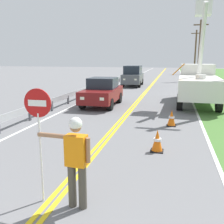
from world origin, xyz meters
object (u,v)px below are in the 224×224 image
stop_sign_paddle (39,120)px  traffic_cone_lead (157,141)px  utility_bucket_truck (198,81)px  oncoming_suv_second (133,76)px  oncoming_sedan_nearest (102,92)px  utility_pole_mid (199,49)px  flagger_worker (76,157)px  traffic_cone_mid (172,118)px  utility_pole_far (195,51)px

stop_sign_paddle → traffic_cone_lead: 4.28m
utility_bucket_truck → oncoming_suv_second: 11.23m
stop_sign_paddle → oncoming_suv_second: bearing=94.2°
oncoming_sedan_nearest → utility_pole_mid: utility_pole_mid is taller
flagger_worker → utility_pole_mid: size_ratio=0.24×
stop_sign_paddle → traffic_cone_mid: stop_sign_paddle is taller
flagger_worker → utility_pole_far: (5.37, 46.19, 3.04)m
flagger_worker → traffic_cone_lead: (1.33, 3.51, -0.71)m
utility_pole_far → oncoming_sedan_nearest: bearing=-102.5°
oncoming_sedan_nearest → oncoming_suv_second: bearing=89.7°
utility_pole_far → traffic_cone_mid: size_ratio=11.16×
traffic_cone_lead → oncoming_suv_second: bearing=101.1°
traffic_cone_lead → utility_bucket_truck: bearing=78.5°
utility_bucket_truck → traffic_cone_lead: utility_bucket_truck is taller
oncoming_suv_second → utility_pole_far: bearing=71.7°
flagger_worker → utility_pole_far: utility_pole_far is taller
utility_bucket_truck → utility_pole_far: size_ratio=0.88×
stop_sign_paddle → utility_pole_far: utility_pole_far is taller
utility_pole_mid → traffic_cone_mid: utility_pole_mid is taller
flagger_worker → stop_sign_paddle: bearing=176.3°
oncoming_suv_second → flagger_worker: bearing=-83.9°
stop_sign_paddle → utility_bucket_truck: utility_bucket_truck is taller
oncoming_sedan_nearest → utility_pole_far: size_ratio=0.53×
stop_sign_paddle → oncoming_suv_second: 22.64m
stop_sign_paddle → oncoming_suv_second: stop_sign_paddle is taller
utility_bucket_truck → oncoming_sedan_nearest: utility_bucket_truck is taller
traffic_cone_lead → traffic_cone_mid: (0.40, 3.30, 0.00)m
stop_sign_paddle → traffic_cone_lead: (2.10, 3.47, -1.37)m
utility_pole_far → traffic_cone_lead: (-4.04, -42.67, -3.75)m
utility_pole_mid → oncoming_suv_second: bearing=-130.0°
utility_pole_far → traffic_cone_mid: (-3.63, -39.38, -3.75)m
utility_bucket_truck → utility_pole_mid: bearing=85.3°
oncoming_suv_second → traffic_cone_lead: bearing=-78.9°
flagger_worker → stop_sign_paddle: 1.02m
flagger_worker → oncoming_suv_second: (-2.43, 22.62, 0.01)m
stop_sign_paddle → utility_bucket_truck: (4.02, 12.89, -0.27)m
flagger_worker → oncoming_sedan_nearest: (-2.49, 10.83, -0.21)m
flagger_worker → oncoming_sedan_nearest: 11.11m
utility_pole_far → traffic_cone_mid: utility_pole_far is taller
stop_sign_paddle → traffic_cone_mid: bearing=69.7°
utility_pole_far → utility_bucket_truck: bearing=-93.6°
utility_pole_mid → traffic_cone_mid: (-3.03, -24.38, -3.62)m
flagger_worker → traffic_cone_lead: flagger_worker is taller
flagger_worker → stop_sign_paddle: (-0.77, 0.05, 0.66)m
utility_pole_mid → traffic_cone_lead: utility_pole_mid is taller
utility_bucket_truck → utility_pole_far: 33.42m
utility_pole_far → traffic_cone_lead: 43.03m
utility_pole_far → utility_pole_mid: bearing=-92.3°
utility_pole_mid → utility_pole_far: bearing=87.7°
stop_sign_paddle → utility_pole_far: bearing=82.4°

